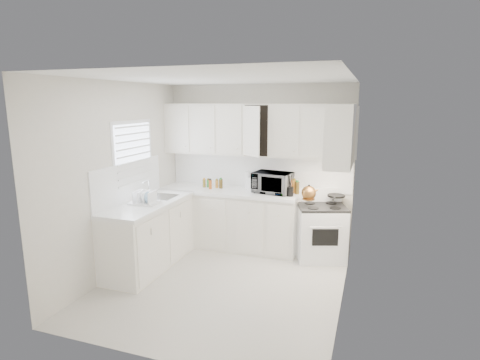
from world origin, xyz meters
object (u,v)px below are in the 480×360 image
at_px(microwave, 272,180).
at_px(dish_rack, 144,196).
at_px(utensil_crock, 290,185).
at_px(tea_kettle, 309,192).
at_px(rice_cooker, 255,183).
at_px(stove, 321,225).

bearing_deg(microwave, dish_rack, -132.17).
height_order(microwave, utensil_crock, microwave).
relative_size(tea_kettle, utensil_crock, 0.77).
bearing_deg(rice_cooker, dish_rack, -140.67).
bearing_deg(tea_kettle, rice_cooker, 162.48).
distance_m(tea_kettle, rice_cooker, 0.95).
bearing_deg(microwave, stove, 2.83).
height_order(stove, utensil_crock, utensil_crock).
bearing_deg(dish_rack, rice_cooker, 41.79).
xyz_separation_m(microwave, utensil_crock, (0.31, -0.14, -0.03)).
relative_size(stove, microwave, 1.84).
xyz_separation_m(tea_kettle, rice_cooker, (-0.90, 0.31, 0.01)).
bearing_deg(utensil_crock, microwave, 155.53).
distance_m(utensil_crock, dish_rack, 2.11).
height_order(tea_kettle, rice_cooker, rice_cooker).
bearing_deg(utensil_crock, rice_cooker, 160.61).
relative_size(stove, utensil_crock, 3.14).
xyz_separation_m(tea_kettle, microwave, (-0.60, 0.24, 0.08)).
relative_size(rice_cooker, utensil_crock, 0.73).
bearing_deg(microwave, rice_cooker, 174.69).
height_order(tea_kettle, microwave, microwave).
xyz_separation_m(rice_cooker, utensil_crock, (0.61, -0.21, 0.05)).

